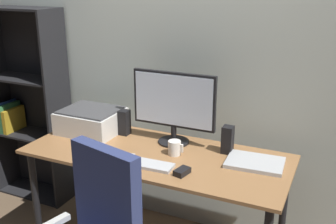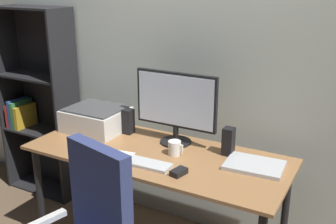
{
  "view_description": "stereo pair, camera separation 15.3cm",
  "coord_description": "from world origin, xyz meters",
  "px_view_note": "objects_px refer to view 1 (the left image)",
  "views": [
    {
      "loc": [
        0.99,
        -1.98,
        1.75
      ],
      "look_at": [
        0.08,
        0.0,
        1.01
      ],
      "focal_mm": 42.59,
      "sensor_mm": 36.0,
      "label": 1
    },
    {
      "loc": [
        1.13,
        -1.91,
        1.75
      ],
      "look_at": [
        0.08,
        0.0,
        1.01
      ],
      "focal_mm": 42.59,
      "sensor_mm": 36.0,
      "label": 2
    }
  ],
  "objects_px": {
    "desk": "(156,166)",
    "laptop": "(255,163)",
    "speaker_left": "(124,122)",
    "mouse": "(182,172)",
    "coffee_mug": "(175,148)",
    "printer": "(91,120)",
    "monitor": "(174,103)",
    "bookshelf": "(29,107)",
    "speaker_right": "(228,140)",
    "keyboard": "(148,164)"
  },
  "relations": [
    {
      "from": "desk",
      "to": "laptop",
      "type": "xyz_separation_m",
      "value": [
        0.58,
        0.09,
        0.1
      ]
    },
    {
      "from": "speaker_left",
      "to": "laptop",
      "type": "bearing_deg",
      "value": -5.49
    },
    {
      "from": "mouse",
      "to": "coffee_mug",
      "type": "distance_m",
      "value": 0.26
    },
    {
      "from": "coffee_mug",
      "to": "printer",
      "type": "xyz_separation_m",
      "value": [
        -0.67,
        0.11,
        0.04
      ]
    },
    {
      "from": "monitor",
      "to": "bookshelf",
      "type": "distance_m",
      "value": 1.37
    },
    {
      "from": "mouse",
      "to": "coffee_mug",
      "type": "relative_size",
      "value": 1.03
    },
    {
      "from": "speaker_right",
      "to": "coffee_mug",
      "type": "bearing_deg",
      "value": -150.66
    },
    {
      "from": "coffee_mug",
      "to": "bookshelf",
      "type": "distance_m",
      "value": 1.46
    },
    {
      "from": "desk",
      "to": "speaker_right",
      "type": "relative_size",
      "value": 9.47
    },
    {
      "from": "monitor",
      "to": "mouse",
      "type": "distance_m",
      "value": 0.51
    },
    {
      "from": "bookshelf",
      "to": "speaker_right",
      "type": "bearing_deg",
      "value": -4.89
    },
    {
      "from": "desk",
      "to": "monitor",
      "type": "height_order",
      "value": "monitor"
    },
    {
      "from": "laptop",
      "to": "speaker_left",
      "type": "xyz_separation_m",
      "value": [
        -0.91,
        0.09,
        0.07
      ]
    },
    {
      "from": "keyboard",
      "to": "speaker_left",
      "type": "relative_size",
      "value": 1.71
    },
    {
      "from": "monitor",
      "to": "coffee_mug",
      "type": "relative_size",
      "value": 5.87
    },
    {
      "from": "desk",
      "to": "keyboard",
      "type": "height_order",
      "value": "keyboard"
    },
    {
      "from": "laptop",
      "to": "coffee_mug",
      "type": "bearing_deg",
      "value": -175.2
    },
    {
      "from": "desk",
      "to": "coffee_mug",
      "type": "distance_m",
      "value": 0.17
    },
    {
      "from": "monitor",
      "to": "speaker_right",
      "type": "xyz_separation_m",
      "value": [
        0.36,
        -0.01,
        -0.18
      ]
    },
    {
      "from": "coffee_mug",
      "to": "monitor",
      "type": "bearing_deg",
      "value": 116.03
    },
    {
      "from": "bookshelf",
      "to": "desk",
      "type": "bearing_deg",
      "value": -14.03
    },
    {
      "from": "keyboard",
      "to": "mouse",
      "type": "bearing_deg",
      "value": -5.78
    },
    {
      "from": "bookshelf",
      "to": "laptop",
      "type": "bearing_deg",
      "value": -7.02
    },
    {
      "from": "speaker_right",
      "to": "bookshelf",
      "type": "xyz_separation_m",
      "value": [
        -1.7,
        0.15,
        -0.07
      ]
    },
    {
      "from": "keyboard",
      "to": "coffee_mug",
      "type": "height_order",
      "value": "coffee_mug"
    },
    {
      "from": "desk",
      "to": "speaker_left",
      "type": "height_order",
      "value": "speaker_left"
    },
    {
      "from": "keyboard",
      "to": "speaker_left",
      "type": "distance_m",
      "value": 0.52
    },
    {
      "from": "desk",
      "to": "bookshelf",
      "type": "xyz_separation_m",
      "value": [
        -1.31,
        0.33,
        0.1
      ]
    },
    {
      "from": "desk",
      "to": "mouse",
      "type": "height_order",
      "value": "mouse"
    },
    {
      "from": "desk",
      "to": "speaker_right",
      "type": "xyz_separation_m",
      "value": [
        0.39,
        0.18,
        0.17
      ]
    },
    {
      "from": "desk",
      "to": "printer",
      "type": "relative_size",
      "value": 4.03
    },
    {
      "from": "desk",
      "to": "keyboard",
      "type": "bearing_deg",
      "value": -77.59
    },
    {
      "from": "monitor",
      "to": "coffee_mug",
      "type": "height_order",
      "value": "monitor"
    },
    {
      "from": "laptop",
      "to": "printer",
      "type": "relative_size",
      "value": 0.8
    },
    {
      "from": "desk",
      "to": "coffee_mug",
      "type": "xyz_separation_m",
      "value": [
        0.11,
        0.03,
        0.13
      ]
    },
    {
      "from": "monitor",
      "to": "mouse",
      "type": "relative_size",
      "value": 5.71
    },
    {
      "from": "keyboard",
      "to": "laptop",
      "type": "relative_size",
      "value": 0.91
    },
    {
      "from": "keyboard",
      "to": "printer",
      "type": "bearing_deg",
      "value": 150.66
    },
    {
      "from": "bookshelf",
      "to": "speaker_left",
      "type": "bearing_deg",
      "value": -8.42
    },
    {
      "from": "printer",
      "to": "bookshelf",
      "type": "bearing_deg",
      "value": 165.38
    },
    {
      "from": "laptop",
      "to": "printer",
      "type": "bearing_deg",
      "value": 174.53
    },
    {
      "from": "monitor",
      "to": "laptop",
      "type": "bearing_deg",
      "value": -9.83
    },
    {
      "from": "monitor",
      "to": "laptop",
      "type": "relative_size",
      "value": 1.71
    },
    {
      "from": "monitor",
      "to": "coffee_mug",
      "type": "xyz_separation_m",
      "value": [
        0.08,
        -0.16,
        -0.22
      ]
    },
    {
      "from": "speaker_left",
      "to": "keyboard",
      "type": "bearing_deg",
      "value": -44.45
    },
    {
      "from": "mouse",
      "to": "speaker_left",
      "type": "relative_size",
      "value": 0.56
    },
    {
      "from": "desk",
      "to": "speaker_left",
      "type": "relative_size",
      "value": 9.47
    },
    {
      "from": "laptop",
      "to": "bookshelf",
      "type": "bearing_deg",
      "value": 169.38
    },
    {
      "from": "keyboard",
      "to": "speaker_right",
      "type": "distance_m",
      "value": 0.51
    },
    {
      "from": "mouse",
      "to": "coffee_mug",
      "type": "height_order",
      "value": "coffee_mug"
    }
  ]
}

